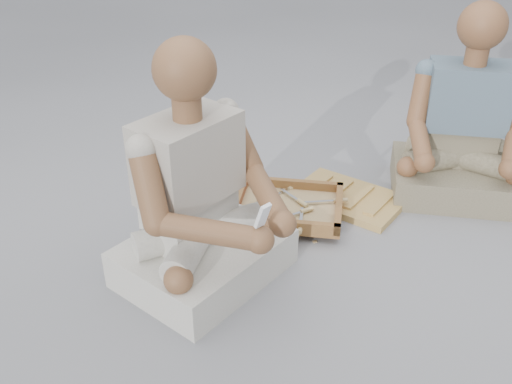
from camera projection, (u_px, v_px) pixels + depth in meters
The scene contains 23 objects.
ground at pixel (262, 266), 2.52m from camera, with size 60.00×60.00×0.00m, color gray.
carved_panel at pixel (348, 198), 3.00m from camera, with size 0.55×0.37×0.04m, color #AB7E42.
tool_tray at pixel (288, 207), 2.84m from camera, with size 0.65×0.59×0.07m.
chisel_0 at pixel (303, 211), 2.78m from camera, with size 0.12×0.20×0.02m.
chisel_1 at pixel (298, 232), 2.64m from camera, with size 0.09×0.21×0.02m.
chisel_2 at pixel (300, 226), 2.66m from camera, with size 0.10×0.21×0.02m.
chisel_3 at pixel (258, 215), 2.75m from camera, with size 0.12×0.20×0.02m.
chisel_4 at pixel (300, 201), 2.85m from camera, with size 0.21×0.11×0.02m.
chisel_5 at pixel (336, 200), 2.86m from camera, with size 0.19×0.15×0.02m.
chisel_6 at pixel (291, 188), 2.99m from camera, with size 0.09×0.21×0.02m.
chisel_7 at pixel (281, 208), 2.80m from camera, with size 0.21×0.09×0.02m.
wood_chip_0 at pixel (282, 221), 2.84m from camera, with size 0.02×0.01×0.00m, color tan.
wood_chip_1 at pixel (313, 188), 3.12m from camera, with size 0.02×0.01×0.00m, color tan.
wood_chip_2 at pixel (244, 205), 2.97m from camera, with size 0.02×0.01×0.00m, color tan.
wood_chip_3 at pixel (278, 207), 2.95m from camera, with size 0.02×0.01×0.00m, color tan.
wood_chip_4 at pixel (273, 227), 2.79m from camera, with size 0.02×0.01×0.00m, color tan.
wood_chip_5 at pixel (320, 192), 3.08m from camera, with size 0.02×0.01×0.00m, color tan.
wood_chip_6 at pixel (315, 242), 2.68m from camera, with size 0.02×0.01×0.00m, color tan.
wood_chip_7 at pixel (294, 233), 2.74m from camera, with size 0.02×0.01×0.00m, color tan.
wood_chip_8 at pixel (278, 237), 2.72m from camera, with size 0.02×0.01×0.00m, color tan.
craftsman at pixel (200, 205), 2.30m from camera, with size 0.73×0.73×1.02m.
companion at pixel (462, 135), 2.93m from camera, with size 0.78×0.70×1.00m.
mobile_phone at pixel (263, 216), 1.99m from camera, with size 0.06×0.05×0.10m.
Camera 1 is at (1.00, -1.76, 1.55)m, focal length 40.00 mm.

